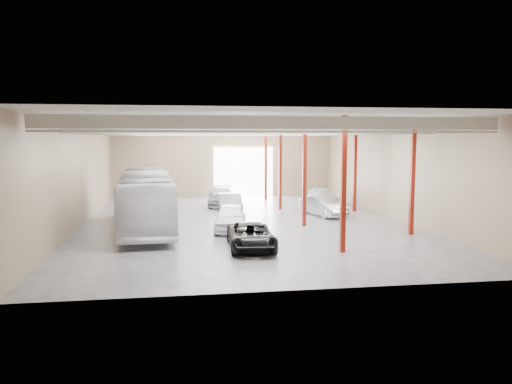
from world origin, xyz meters
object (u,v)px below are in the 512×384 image
object	(u,v)px
car_right_far	(323,196)
car_right_near	(323,206)
black_sedan	(251,236)
car_row_a	(230,217)
car_row_b	(230,204)
car_row_c	(222,197)
coach_bus	(146,200)

from	to	relation	value
car_right_far	car_right_near	bearing A→B (deg)	-108.34
black_sedan	car_row_a	world-z (taller)	car_row_a
black_sedan	car_row_b	bearing A→B (deg)	91.16
car_row_c	car_right_far	bearing A→B (deg)	5.85
car_row_a	car_right_near	bearing A→B (deg)	41.06
car_row_a	car_right_far	distance (m)	15.26
car_row_c	car_row_a	bearing A→B (deg)	-85.50
coach_bus	car_row_b	bearing A→B (deg)	38.29
coach_bus	car_right_far	size ratio (longest dim) A/B	3.11
coach_bus	car_row_a	bearing A→B (deg)	-18.12
car_row_c	car_right_near	bearing A→B (deg)	-37.80
car_right_far	car_row_b	bearing A→B (deg)	-152.69
car_row_b	car_right_near	xyz separation A→B (m)	(6.94, -1.81, -0.04)
car_row_c	car_right_near	distance (m)	10.01
black_sedan	car_row_c	world-z (taller)	car_row_c
car_row_b	car_row_a	bearing A→B (deg)	-93.87
car_row_a	car_right_near	size ratio (longest dim) A/B	1.06
black_sedan	car_right_far	bearing A→B (deg)	64.40
car_row_a	car_row_c	world-z (taller)	car_row_a
coach_bus	black_sedan	distance (m)	9.18
black_sedan	car_right_near	bearing A→B (deg)	58.05
coach_bus	car_right_near	distance (m)	13.50
car_row_a	car_row_b	xyz separation A→B (m)	(0.65, 6.81, -0.04)
car_right_near	car_row_a	bearing A→B (deg)	-162.29
black_sedan	car_row_c	size ratio (longest dim) A/B	0.92
car_right_near	car_right_far	distance (m)	7.16
car_row_a	black_sedan	bearing A→B (deg)	-76.94
car_row_a	car_right_near	world-z (taller)	car_row_a
coach_bus	car_right_far	xyz separation A→B (m)	(14.92, 10.53, -1.16)
coach_bus	car_row_a	size ratio (longest dim) A/B	2.79
coach_bus	car_row_c	distance (m)	12.19
coach_bus	car_right_near	bearing A→B (deg)	11.72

